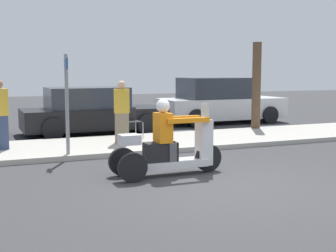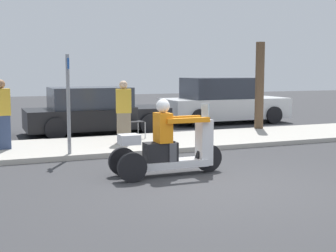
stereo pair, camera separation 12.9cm
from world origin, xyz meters
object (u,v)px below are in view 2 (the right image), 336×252
object	(u,v)px
folding_chair_curbside	(133,119)
parked_car_lot_far	(95,112)
spectator_with_child	(2,116)
tree_trunk	(260,86)
parked_car_lot_center	(223,102)
street_sign	(68,100)
spectator_near_curb	(124,113)
motorcycle_trike	(168,148)

from	to	relation	value
folding_chair_curbside	parked_car_lot_far	world-z (taller)	parked_car_lot_far
spectator_with_child	tree_trunk	xyz separation A→B (m)	(7.82, 1.11, 0.58)
parked_car_lot_center	street_sign	world-z (taller)	street_sign
folding_chair_curbside	parked_car_lot_center	size ratio (longest dim) A/B	0.17
spectator_with_child	parked_car_lot_far	xyz separation A→B (m)	(2.86, 2.73, -0.22)
spectator_near_curb	parked_car_lot_far	distance (m)	2.92
motorcycle_trike	street_sign	xyz separation A→B (m)	(-1.43, 2.33, 0.80)
folding_chair_curbside	street_sign	world-z (taller)	street_sign
tree_trunk	motorcycle_trike	bearing A→B (deg)	-137.15
folding_chair_curbside	spectator_near_curb	bearing A→B (deg)	-120.78
motorcycle_trike	parked_car_lot_far	world-z (taller)	parked_car_lot_far
tree_trunk	parked_car_lot_center	bearing A→B (deg)	85.52
folding_chair_curbside	parked_car_lot_center	xyz separation A→B (m)	(4.58, 3.15, 0.17)
folding_chair_curbside	street_sign	bearing A→B (deg)	-137.47
spectator_with_child	spectator_near_curb	world-z (taller)	spectator_with_child
parked_car_lot_center	tree_trunk	xyz separation A→B (m)	(-0.21, -2.74, 0.70)
spectator_with_child	tree_trunk	distance (m)	7.92
tree_trunk	parked_car_lot_far	bearing A→B (deg)	161.97
spectator_near_curb	parked_car_lot_far	bearing A→B (deg)	91.38
spectator_with_child	parked_car_lot_center	distance (m)	8.91
folding_chair_curbside	tree_trunk	bearing A→B (deg)	5.33
spectator_near_curb	street_sign	bearing A→B (deg)	-146.42
motorcycle_trike	parked_car_lot_center	distance (m)	9.09
parked_car_lot_far	tree_trunk	xyz separation A→B (m)	(4.96, -1.62, 0.80)
spectator_near_curb	parked_car_lot_center	size ratio (longest dim) A/B	0.34
motorcycle_trike	tree_trunk	size ratio (longest dim) A/B	0.80
motorcycle_trike	folding_chair_curbside	size ratio (longest dim) A/B	2.68
folding_chair_curbside	parked_car_lot_center	bearing A→B (deg)	34.47
spectator_with_child	street_sign	world-z (taller)	street_sign
motorcycle_trike	parked_car_lot_far	size ratio (longest dim) A/B	0.50
motorcycle_trike	tree_trunk	xyz separation A→B (m)	(5.04, 4.68, 0.97)
spectator_near_curb	tree_trunk	xyz separation A→B (m)	(4.89, 1.29, 0.60)
parked_car_lot_center	street_sign	bearing A→B (deg)	-142.79
street_sign	motorcycle_trike	bearing A→B (deg)	-58.43
spectator_near_curb	parked_car_lot_center	xyz separation A→B (m)	(5.11, 4.03, -0.10)
folding_chair_curbside	parked_car_lot_far	distance (m)	2.11
spectator_near_curb	parked_car_lot_far	world-z (taller)	spectator_near_curb
parked_car_lot_center	street_sign	distance (m)	8.42
tree_trunk	street_sign	xyz separation A→B (m)	(-6.48, -2.34, -0.17)
folding_chair_curbside	street_sign	size ratio (longest dim) A/B	0.37
parked_car_lot_far	street_sign	distance (m)	4.28
motorcycle_trike	folding_chair_curbside	bearing A→B (deg)	81.03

